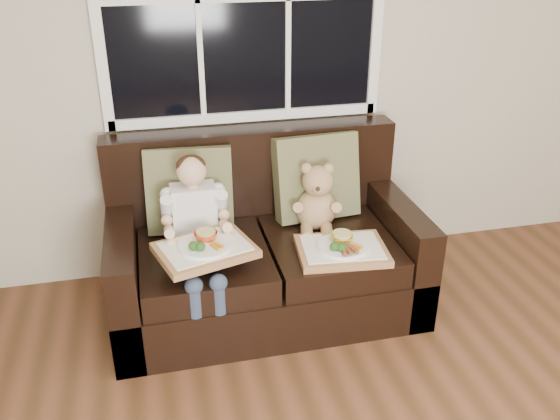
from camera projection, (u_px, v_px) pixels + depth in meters
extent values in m
cube|color=beige|center=(341.00, 49.00, 3.48)|extent=(4.50, 0.02, 2.70)
cube|color=white|center=(246.00, 116.00, 3.49)|extent=(1.58, 0.04, 0.06)
cube|color=white|center=(94.00, 3.00, 3.04)|extent=(0.06, 0.04, 1.37)
cube|color=black|center=(266.00, 284.00, 3.41)|extent=(1.70, 0.90, 0.30)
cube|color=black|center=(125.00, 279.00, 3.19)|extent=(0.15, 0.90, 0.60)
cube|color=black|center=(394.00, 246.00, 3.50)|extent=(0.15, 0.90, 0.60)
cube|color=black|center=(252.00, 182.00, 3.53)|extent=(1.70, 0.18, 0.66)
cube|color=black|center=(205.00, 265.00, 3.17)|extent=(0.68, 0.72, 0.15)
cube|color=black|center=(330.00, 250.00, 3.31)|extent=(0.68, 0.72, 0.15)
cube|color=olive|center=(190.00, 190.00, 3.29)|extent=(0.50, 0.27, 0.49)
cube|color=olive|center=(316.00, 177.00, 3.43)|extent=(0.51, 0.27, 0.51)
cube|color=white|center=(194.00, 214.00, 3.17)|extent=(0.23, 0.14, 0.33)
sphere|color=#E6B28C|center=(191.00, 171.00, 3.05)|extent=(0.15, 0.15, 0.15)
ellipsoid|color=#351F10|center=(191.00, 166.00, 3.05)|extent=(0.15, 0.15, 0.11)
cylinder|color=#2E3C51|center=(188.00, 253.00, 3.06)|extent=(0.09, 0.29, 0.09)
cylinder|color=#2E3C51|center=(211.00, 250.00, 3.08)|extent=(0.09, 0.29, 0.09)
cylinder|color=#2E3C51|center=(196.00, 312.00, 2.89)|extent=(0.08, 0.08, 0.27)
cylinder|color=#2E3C51|center=(220.00, 309.00, 2.92)|extent=(0.08, 0.08, 0.27)
cylinder|color=#E6B28C|center=(169.00, 220.00, 3.03)|extent=(0.06, 0.29, 0.23)
cylinder|color=#E6B28C|center=(223.00, 214.00, 3.09)|extent=(0.06, 0.29, 0.23)
ellipsoid|color=tan|center=(316.00, 209.00, 3.37)|extent=(0.27, 0.25, 0.24)
sphere|color=tan|center=(318.00, 181.00, 3.27)|extent=(0.21, 0.21, 0.17)
sphere|color=tan|center=(307.00, 169.00, 3.23)|extent=(0.06, 0.06, 0.06)
sphere|color=tan|center=(329.00, 167.00, 3.26)|extent=(0.06, 0.06, 0.06)
sphere|color=tan|center=(321.00, 189.00, 3.22)|extent=(0.07, 0.07, 0.07)
sphere|color=#312115|center=(323.00, 189.00, 3.19)|extent=(0.03, 0.03, 0.03)
cylinder|color=tan|center=(313.00, 233.00, 3.27)|extent=(0.10, 0.15, 0.07)
cylinder|color=tan|center=(332.00, 231.00, 3.29)|extent=(0.10, 0.15, 0.07)
cube|color=#AB7E4D|center=(205.00, 250.00, 2.94)|extent=(0.54, 0.47, 0.04)
cube|color=white|center=(205.00, 246.00, 2.93)|extent=(0.47, 0.40, 0.01)
cylinder|color=white|center=(205.00, 245.00, 2.91)|extent=(0.26, 0.26, 0.02)
imported|color=#EF4614|center=(206.00, 236.00, 2.95)|extent=(0.15, 0.15, 0.04)
cylinder|color=#F9E388|center=(206.00, 235.00, 2.94)|extent=(0.10, 0.10, 0.02)
ellipsoid|color=#30631F|center=(193.00, 246.00, 2.85)|extent=(0.05, 0.05, 0.04)
ellipsoid|color=#30631F|center=(200.00, 247.00, 2.84)|extent=(0.05, 0.05, 0.04)
cylinder|color=orange|center=(216.00, 246.00, 2.87)|extent=(0.05, 0.07, 0.02)
cube|color=#AB7E4D|center=(342.00, 251.00, 3.12)|extent=(0.50, 0.40, 0.04)
cube|color=white|center=(342.00, 247.00, 3.11)|extent=(0.44, 0.34, 0.01)
cylinder|color=white|center=(343.00, 246.00, 3.10)|extent=(0.27, 0.27, 0.02)
imported|color=yellow|center=(342.00, 237.00, 3.13)|extent=(0.13, 0.13, 0.03)
cylinder|color=#F9E388|center=(342.00, 236.00, 3.13)|extent=(0.10, 0.10, 0.02)
ellipsoid|color=#30631F|center=(334.00, 246.00, 3.03)|extent=(0.05, 0.05, 0.04)
ellipsoid|color=#30631F|center=(342.00, 247.00, 3.02)|extent=(0.05, 0.05, 0.04)
cylinder|color=orange|center=(355.00, 247.00, 3.06)|extent=(0.05, 0.07, 0.02)
cylinder|color=brown|center=(347.00, 249.00, 3.02)|extent=(0.03, 0.10, 0.02)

